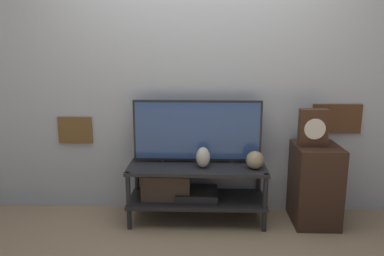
% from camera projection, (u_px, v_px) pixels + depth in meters
% --- Properties ---
extents(ground_plane, '(12.00, 12.00, 0.00)m').
position_uv_depth(ground_plane, '(196.00, 234.00, 3.07)').
color(ground_plane, '#997F60').
extents(wall_back, '(6.40, 0.08, 2.70)m').
position_uv_depth(wall_back, '(198.00, 64.00, 3.31)').
color(wall_back, '#B2BCC6').
rests_on(wall_back, ground_plane).
extents(media_console, '(1.19, 0.45, 0.50)m').
position_uv_depth(media_console, '(186.00, 186.00, 3.26)').
color(media_console, '#232326').
rests_on(media_console, ground_plane).
extents(television, '(1.12, 0.05, 0.55)m').
position_uv_depth(television, '(197.00, 131.00, 3.26)').
color(television, black).
rests_on(television, media_console).
extents(vase_urn_stoneware, '(0.12, 0.13, 0.18)m').
position_uv_depth(vase_urn_stoneware, '(203.00, 157.00, 3.16)').
color(vase_urn_stoneware, beige).
rests_on(vase_urn_stoneware, media_console).
extents(vase_round_glass, '(0.15, 0.15, 0.15)m').
position_uv_depth(vase_round_glass, '(255.00, 160.00, 3.13)').
color(vase_round_glass, tan).
rests_on(vase_round_glass, media_console).
extents(side_table, '(0.37, 0.45, 0.69)m').
position_uv_depth(side_table, '(315.00, 184.00, 3.22)').
color(side_table, '#382319').
rests_on(side_table, ground_plane).
extents(mantel_clock, '(0.23, 0.11, 0.31)m').
position_uv_depth(mantel_clock, '(313.00, 128.00, 3.10)').
color(mantel_clock, '#422819').
rests_on(mantel_clock, side_table).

